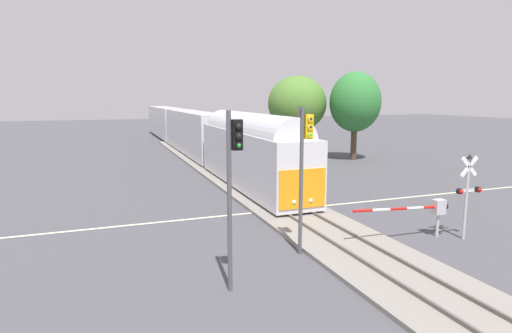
{
  "coord_description": "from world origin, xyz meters",
  "views": [
    {
      "loc": [
        -10.02,
        -21.99,
        6.56
      ],
      "look_at": [
        -0.46,
        3.91,
        2.0
      ],
      "focal_mm": 29.54,
      "sensor_mm": 36.0,
      "label": 1
    }
  ],
  "objects": [
    {
      "name": "maple_right_background",
      "position": [
        14.98,
        15.92,
        6.03
      ],
      "size": [
        5.29,
        5.29,
        9.17
      ],
      "color": "#4C3828",
      "rests_on": "ground"
    },
    {
      "name": "crossing_gate_near",
      "position": [
        4.23,
        -6.91,
        1.41
      ],
      "size": [
        5.27,
        0.4,
        1.8
      ],
      "color": "#B7B7BC",
      "rests_on": "ground"
    },
    {
      "name": "traffic_signal_median",
      "position": [
        -2.25,
        -6.7,
        4.12
      ],
      "size": [
        0.53,
        0.38,
        6.18
      ],
      "color": "#4C4C51",
      "rests_on": "ground"
    },
    {
      "name": "oak_far_right",
      "position": [
        9.97,
        19.36,
        5.85
      ],
      "size": [
        6.27,
        6.27,
        8.84
      ],
      "color": "brown",
      "rests_on": "ground"
    },
    {
      "name": "traffic_signal_far_side",
      "position": [
        5.29,
        9.04,
        3.91
      ],
      "size": [
        0.53,
        0.38,
        5.84
      ],
      "color": "#4C4C51",
      "rests_on": "ground"
    },
    {
      "name": "traffic_signal_near_left",
      "position": [
        -6.02,
        -8.98,
        4.1
      ],
      "size": [
        0.53,
        0.38,
        6.15
      ],
      "color": "#4C4C51",
      "rests_on": "ground"
    },
    {
      "name": "crossing_signal_mast",
      "position": [
        5.65,
        -7.65,
        2.45
      ],
      "size": [
        1.36,
        0.44,
        4.01
      ],
      "color": "#B2B2B7",
      "rests_on": "ground"
    },
    {
      "name": "ground_plane",
      "position": [
        0.0,
        0.0,
        0.0
      ],
      "size": [
        220.0,
        220.0,
        0.0
      ],
      "primitive_type": "plane",
      "color": "#47474C"
    },
    {
      "name": "railway_track",
      "position": [
        0.0,
        0.0,
        0.1
      ],
      "size": [
        4.4,
        80.0,
        0.32
      ],
      "color": "gray",
      "rests_on": "ground"
    },
    {
      "name": "road_centre_stripe",
      "position": [
        0.0,
        0.0,
        0.0
      ],
      "size": [
        44.0,
        0.2,
        0.01
      ],
      "color": "beige",
      "rests_on": "ground"
    },
    {
      "name": "commuter_train",
      "position": [
        0.0,
        26.46,
        2.73
      ],
      "size": [
        3.04,
        60.91,
        5.16
      ],
      "color": "silver",
      "rests_on": "railway_track"
    }
  ]
}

